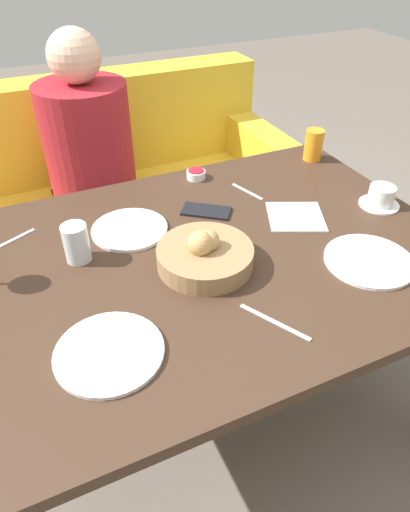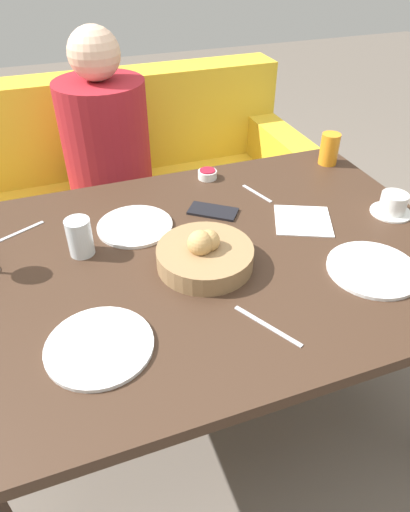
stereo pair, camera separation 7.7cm
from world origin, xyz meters
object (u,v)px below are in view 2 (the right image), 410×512
at_px(jam_bowl_berry, 207,174).
at_px(fork_silver, 15,234).
at_px(seated_person, 113,189).
at_px(plate_far_center, 135,226).
at_px(napkin, 303,221).
at_px(spoon_coffee, 257,193).
at_px(plate_near_right, 373,269).
at_px(water_tumbler, 80,237).
at_px(bread_basket, 205,255).
at_px(cell_phone, 213,211).
at_px(couch, 105,206).
at_px(knife_silver, 267,326).
at_px(juice_glass, 329,149).
at_px(plate_near_left, 99,346).
at_px(coffee_cup, 392,204).

distance_m(jam_bowl_berry, fork_silver, 0.66).
height_order(seated_person, plate_far_center, seated_person).
relative_size(seated_person, napkin, 5.14).
relative_size(jam_bowl_berry, spoon_coffee, 0.49).
bearing_deg(jam_bowl_berry, plate_near_right, -70.09).
bearing_deg(water_tumbler, bread_basket, -29.05).
bearing_deg(spoon_coffee, cell_phone, -161.89).
height_order(plate_near_right, fork_silver, plate_near_right).
bearing_deg(bread_basket, seated_person, 96.35).
xyz_separation_m(couch, fork_silver, (-0.34, -0.74, 0.39)).
bearing_deg(plate_near_right, fork_silver, 150.48).
bearing_deg(cell_phone, plate_far_center, 179.85).
height_order(bread_basket, plate_far_center, bread_basket).
height_order(fork_silver, napkin, napkin).
height_order(couch, water_tumbler, couch).
relative_size(fork_silver, spoon_coffee, 1.26).
xyz_separation_m(water_tumbler, jam_bowl_berry, (0.47, 0.29, -0.04)).
height_order(spoon_coffee, cell_phone, cell_phone).
distance_m(water_tumbler, spoon_coffee, 0.61).
bearing_deg(jam_bowl_berry, napkin, -63.88).
height_order(water_tumbler, knife_silver, water_tumbler).
distance_m(plate_near_right, cell_phone, 0.51).
relative_size(plate_far_center, cell_phone, 1.36).
bearing_deg(plate_far_center, couch, 89.69).
relative_size(plate_near_right, water_tumbler, 2.24).
height_order(seated_person, napkin, seated_person).
bearing_deg(napkin, juice_glass, 48.30).
relative_size(plate_far_center, juice_glass, 1.96).
xyz_separation_m(juice_glass, cell_phone, (-0.52, -0.18, -0.05)).
distance_m(bread_basket, water_tumbler, 0.34).
relative_size(plate_near_right, plate_far_center, 1.07).
height_order(seated_person, cell_phone, seated_person).
height_order(plate_near_left, knife_silver, plate_near_left).
height_order(plate_near_left, napkin, plate_near_left).
distance_m(seated_person, plate_far_center, 0.70).
relative_size(bread_basket, juice_glass, 2.24).
relative_size(plate_far_center, jam_bowl_berry, 3.38).
relative_size(water_tumbler, fork_silver, 0.63).
bearing_deg(coffee_cup, spoon_coffee, 143.92).
xyz_separation_m(plate_near_left, cell_phone, (0.43, 0.43, -0.00)).
relative_size(bread_basket, fork_silver, 1.50).
distance_m(seated_person, water_tumbler, 0.81).
xyz_separation_m(coffee_cup, fork_silver, (-1.11, 0.27, -0.03)).
distance_m(seated_person, jam_bowl_berry, 0.58).
relative_size(plate_far_center, fork_silver, 1.31).
bearing_deg(seated_person, fork_silver, -122.56).
height_order(water_tumbler, cell_phone, water_tumbler).
xyz_separation_m(jam_bowl_berry, napkin, (0.18, -0.36, -0.01)).
bearing_deg(coffee_cup, plate_near_right, -135.70).
xyz_separation_m(jam_bowl_berry, knife_silver, (-0.12, -0.72, -0.01)).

